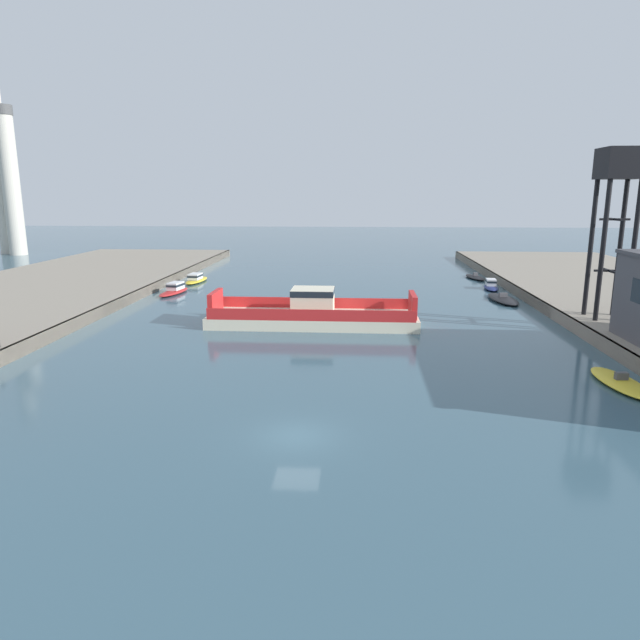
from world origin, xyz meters
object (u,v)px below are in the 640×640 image
(moored_boat_near_left, at_px, (475,277))
(moored_boat_mid_left, at_px, (491,285))
(smokestack_distant_a, at_px, (10,177))
(moored_boat_mid_right, at_px, (503,299))
(moored_boat_far_left, at_px, (621,382))
(moored_boat_far_right, at_px, (196,279))
(crane_tower, at_px, (619,184))
(moored_boat_near_right, at_px, (174,290))
(chain_ferry, at_px, (313,314))

(moored_boat_near_left, height_order, moored_boat_mid_left, moored_boat_mid_left)
(smokestack_distant_a, bearing_deg, moored_boat_mid_right, -28.00)
(moored_boat_mid_left, height_order, moored_boat_far_left, moored_boat_mid_left)
(moored_boat_far_right, xyz_separation_m, crane_tower, (47.53, -27.41, 13.25))
(moored_boat_far_right, bearing_deg, moored_boat_mid_right, -16.67)
(moored_boat_near_left, xyz_separation_m, moored_boat_near_right, (-42.33, -16.20, 0.31))
(moored_boat_near_right, distance_m, crane_tower, 52.44)
(crane_tower, bearing_deg, moored_boat_far_left, -108.76)
(moored_boat_mid_left, height_order, moored_boat_far_right, moored_boat_mid_left)
(moored_boat_mid_left, bearing_deg, crane_tower, -77.73)
(moored_boat_near_left, bearing_deg, moored_boat_far_right, -171.49)
(moored_boat_near_left, height_order, moored_boat_near_right, moored_boat_near_right)
(moored_boat_near_left, height_order, moored_boat_far_right, moored_boat_far_right)
(moored_boat_near_left, height_order, crane_tower, crane_tower)
(smokestack_distant_a, bearing_deg, chain_ferry, -42.44)
(moored_boat_near_left, xyz_separation_m, crane_tower, (5.30, -33.73, 13.51))
(moored_boat_far_left, height_order, smokestack_distant_a, smokestack_distant_a)
(moored_boat_near_left, xyz_separation_m, moored_boat_far_right, (-42.22, -6.32, 0.26))
(chain_ferry, distance_m, crane_tower, 30.75)
(moored_boat_far_left, bearing_deg, moored_boat_near_left, 89.67)
(moored_boat_near_right, relative_size, moored_boat_far_left, 1.02)
(moored_boat_mid_right, relative_size, smokestack_distant_a, 0.27)
(moored_boat_far_right, bearing_deg, moored_boat_near_left, 8.51)
(moored_boat_near_left, bearing_deg, chain_ferry, -124.42)
(chain_ferry, height_order, moored_boat_far_left, chain_ferry)
(moored_boat_mid_right, height_order, moored_boat_far_right, moored_boat_far_right)
(moored_boat_near_left, distance_m, moored_boat_far_left, 50.20)
(moored_boat_mid_left, distance_m, smokestack_distant_a, 100.68)
(moored_boat_mid_left, relative_size, moored_boat_mid_right, 0.67)
(chain_ferry, xyz_separation_m, moored_boat_mid_right, (22.29, 14.35, -0.85))
(chain_ferry, distance_m, smokestack_distant_a, 93.97)
(moored_boat_near_right, xyz_separation_m, moored_boat_mid_left, (42.46, 6.24, -0.03))
(moored_boat_mid_left, xyz_separation_m, moored_boat_far_left, (-0.43, -40.24, -0.28))
(chain_ferry, bearing_deg, moored_boat_far_left, -37.18)
(chain_ferry, relative_size, moored_boat_near_left, 3.12)
(moored_boat_mid_right, bearing_deg, moored_boat_near_left, 88.65)
(moored_boat_near_right, relative_size, crane_tower, 0.47)
(moored_boat_near_right, distance_m, moored_boat_mid_right, 41.97)
(moored_boat_mid_right, bearing_deg, moored_boat_far_right, 163.33)
(moored_boat_near_left, bearing_deg, moored_boat_far_left, -90.33)
(moored_boat_far_left, relative_size, crane_tower, 0.46)
(moored_boat_near_right, distance_m, moored_boat_far_right, 9.88)
(moored_boat_near_left, distance_m, moored_boat_near_right, 45.32)
(chain_ferry, height_order, moored_boat_far_right, chain_ferry)
(moored_boat_near_right, height_order, crane_tower, crane_tower)
(moored_boat_mid_left, xyz_separation_m, moored_boat_mid_right, (-0.58, -8.87, -0.25))
(moored_boat_near_left, distance_m, moored_boat_far_right, 42.69)
(chain_ferry, height_order, moored_boat_mid_left, chain_ferry)
(crane_tower, bearing_deg, moored_boat_mid_left, 102.27)
(chain_ferry, xyz_separation_m, moored_boat_mid_left, (22.87, 23.21, -0.60))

